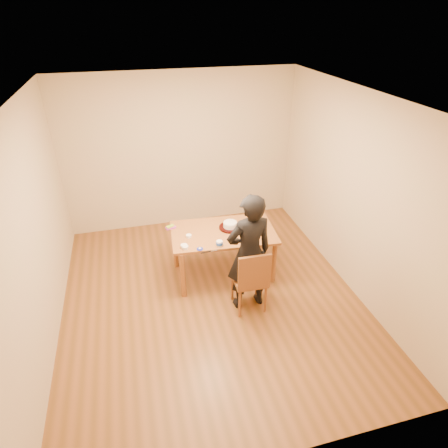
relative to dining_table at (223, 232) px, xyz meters
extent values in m
cube|color=brown|center=(-0.30, -0.49, -0.73)|extent=(4.00, 4.50, 0.00)
cube|color=silver|center=(-0.30, -0.49, 1.97)|extent=(4.00, 4.50, 0.00)
cube|color=tan|center=(-0.30, 1.76, 0.62)|extent=(4.00, 0.00, 2.70)
cube|color=tan|center=(-2.30, -0.49, 0.62)|extent=(0.00, 4.50, 2.70)
cube|color=tan|center=(1.70, -0.49, 0.62)|extent=(0.00, 4.50, 2.70)
cube|color=brown|center=(0.00, 0.00, 0.00)|extent=(1.54, 0.99, 0.04)
cube|color=brown|center=(0.15, -0.78, -0.28)|extent=(0.42, 0.42, 0.04)
cylinder|color=red|center=(0.12, 0.06, 0.03)|extent=(0.32, 0.32, 0.02)
cylinder|color=white|center=(0.12, 0.06, 0.08)|extent=(0.20, 0.20, 0.06)
ellipsoid|color=white|center=(0.12, 0.06, 0.12)|extent=(0.20, 0.20, 0.03)
cylinder|color=white|center=(-0.14, -0.34, 0.06)|extent=(0.08, 0.08, 0.07)
cylinder|color=navy|center=(-0.41, -0.36, 0.02)|extent=(0.09, 0.09, 0.01)
ellipsoid|color=white|center=(-0.41, -0.36, 0.03)|extent=(0.04, 0.04, 0.02)
cylinder|color=white|center=(-0.61, -0.26, 0.04)|extent=(0.09, 0.09, 0.04)
cylinder|color=white|center=(-0.50, -0.03, 0.04)|extent=(0.08, 0.08, 0.04)
cylinder|color=white|center=(-0.60, -0.29, 0.04)|extent=(0.08, 0.08, 0.04)
cube|color=#DA339A|center=(-0.71, 0.28, 0.03)|extent=(0.16, 0.10, 0.02)
cube|color=green|center=(-0.72, 0.28, 0.05)|extent=(0.13, 0.10, 0.02)
cube|color=black|center=(-0.35, -0.45, 0.02)|extent=(0.14, 0.03, 0.01)
imported|color=black|center=(0.15, -0.73, 0.10)|extent=(0.64, 0.45, 1.66)
camera|label=1|loc=(-1.15, -4.41, 2.83)|focal=30.00mm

